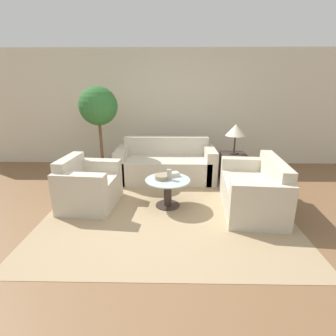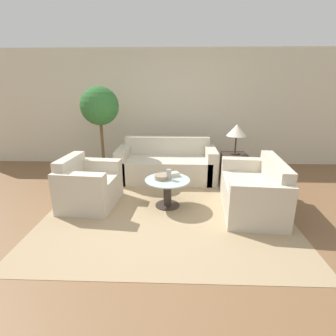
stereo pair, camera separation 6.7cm
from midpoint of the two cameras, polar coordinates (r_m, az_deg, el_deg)
name	(u,v)px [view 1 (the left image)]	position (r m, az deg, el deg)	size (l,w,h in m)	color
ground_plane	(157,226)	(3.65, -2.91, -12.57)	(14.00, 14.00, 0.00)	brown
wall_back	(164,109)	(6.21, -1.17, 12.81)	(10.00, 0.06, 2.60)	beige
rug	(168,205)	(4.20, -0.53, -8.17)	(3.54, 3.40, 0.01)	tan
sofa_main	(166,165)	(5.29, -0.79, 0.67)	(1.93, 0.85, 0.81)	beige
armchair	(87,188)	(4.32, -17.69, -4.12)	(0.86, 1.00, 0.78)	beige
loveseat	(256,192)	(4.19, 18.10, -4.94)	(0.92, 1.47, 0.80)	beige
coffee_table	(168,189)	(4.08, -0.54, -4.59)	(0.69, 0.69, 0.45)	#332823
side_table	(233,167)	(5.34, 13.56, 0.20)	(0.47, 0.47, 0.55)	#332823
table_lamp	(236,131)	(5.17, 14.15, 7.89)	(0.38, 0.38, 0.58)	#332823
potted_plant	(99,113)	(5.41, -15.19, 11.47)	(0.75, 0.75, 1.81)	brown
vase	(169,175)	(3.99, -0.23, -1.46)	(0.08, 0.08, 0.16)	#9E998E
bowl	(162,177)	(4.03, -1.83, -2.01)	(0.22, 0.22, 0.07)	gray
book_stack	(173,174)	(4.15, 0.64, -1.38)	(0.21, 0.18, 0.07)	beige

